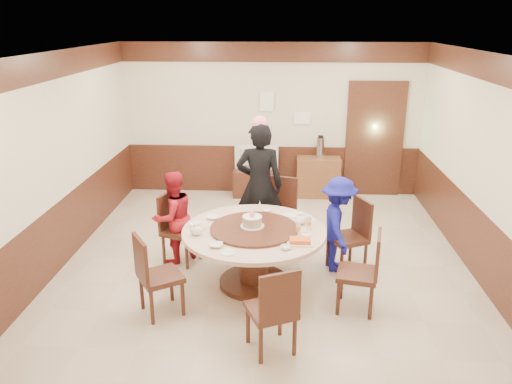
# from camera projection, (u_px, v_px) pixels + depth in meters

# --- Properties ---
(room) EXTENTS (6.00, 6.04, 2.84)m
(room) POSITION_uv_depth(u_px,v_px,m) (266.00, 188.00, 6.57)
(room) COLOR #C4B19D
(room) RESTS_ON ground
(banquet_table) EXTENTS (1.76, 1.76, 0.78)m
(banquet_table) POSITION_uv_depth(u_px,v_px,m) (254.00, 246.00, 6.17)
(banquet_table) COLOR #401E14
(banquet_table) RESTS_ON ground
(chair_0) EXTENTS (0.59, 0.59, 0.97)m
(chair_0) POSITION_uv_depth(u_px,v_px,m) (348.00, 248.00, 6.63)
(chair_0) COLOR #401E14
(chair_0) RESTS_ON ground
(chair_1) EXTENTS (0.55, 0.56, 0.97)m
(chair_1) POSITION_uv_depth(u_px,v_px,m) (279.00, 223.00, 7.45)
(chair_1) COLOR #401E14
(chair_1) RESTS_ON ground
(chair_2) EXTENTS (0.57, 0.56, 0.97)m
(chair_2) POSITION_uv_depth(u_px,v_px,m) (180.00, 241.00, 6.85)
(chair_2) COLOR #401E14
(chair_2) RESTS_ON ground
(chair_3) EXTENTS (0.61, 0.61, 0.97)m
(chair_3) POSITION_uv_depth(u_px,v_px,m) (160.00, 289.00, 5.63)
(chair_3) COLOR #401E14
(chair_3) RESTS_ON ground
(chair_4) EXTENTS (0.58, 0.59, 0.97)m
(chair_4) POSITION_uv_depth(u_px,v_px,m) (272.00, 324.00, 4.99)
(chair_4) COLOR #401E14
(chair_4) RESTS_ON ground
(chair_5) EXTENTS (0.53, 0.52, 0.97)m
(chair_5) POSITION_uv_depth(u_px,v_px,m) (358.00, 286.00, 5.70)
(chair_5) COLOR #401E14
(chair_5) RESTS_ON ground
(person_standing) EXTENTS (0.68, 0.45, 1.84)m
(person_standing) POSITION_uv_depth(u_px,v_px,m) (260.00, 186.00, 7.16)
(person_standing) COLOR black
(person_standing) RESTS_ON ground
(person_red) EXTENTS (0.79, 0.79, 1.29)m
(person_red) POSITION_uv_depth(u_px,v_px,m) (173.00, 217.00, 6.76)
(person_red) COLOR #A81624
(person_red) RESTS_ON ground
(person_blue) EXTENTS (0.53, 0.86, 1.28)m
(person_blue) POSITION_uv_depth(u_px,v_px,m) (338.00, 225.00, 6.52)
(person_blue) COLOR navy
(person_blue) RESTS_ON ground
(birthday_cake) EXTENTS (0.30, 0.30, 0.20)m
(birthday_cake) POSITION_uv_depth(u_px,v_px,m) (252.00, 221.00, 6.10)
(birthday_cake) COLOR white
(birthday_cake) RESTS_ON banquet_table
(teapot_left) EXTENTS (0.17, 0.15, 0.13)m
(teapot_left) POSITION_uv_depth(u_px,v_px,m) (196.00, 230.00, 5.94)
(teapot_left) COLOR white
(teapot_left) RESTS_ON banquet_table
(teapot_right) EXTENTS (0.17, 0.15, 0.13)m
(teapot_right) POSITION_uv_depth(u_px,v_px,m) (301.00, 219.00, 6.25)
(teapot_right) COLOR white
(teapot_right) RESTS_ON banquet_table
(bowl_0) EXTENTS (0.16, 0.16, 0.04)m
(bowl_0) POSITION_uv_depth(u_px,v_px,m) (213.00, 217.00, 6.42)
(bowl_0) COLOR white
(bowl_0) RESTS_ON banquet_table
(bowl_1) EXTENTS (0.12, 0.12, 0.04)m
(bowl_1) POSITION_uv_depth(u_px,v_px,m) (286.00, 247.00, 5.58)
(bowl_1) COLOR white
(bowl_1) RESTS_ON banquet_table
(bowl_2) EXTENTS (0.16, 0.16, 0.04)m
(bowl_2) POSITION_uv_depth(u_px,v_px,m) (216.00, 245.00, 5.64)
(bowl_2) COLOR white
(bowl_2) RESTS_ON banquet_table
(bowl_3) EXTENTS (0.12, 0.12, 0.04)m
(bowl_3) POSITION_uv_depth(u_px,v_px,m) (306.00, 235.00, 5.90)
(bowl_3) COLOR white
(bowl_3) RESTS_ON banquet_table
(bowl_4) EXTENTS (0.15, 0.15, 0.04)m
(bowl_4) POSITION_uv_depth(u_px,v_px,m) (195.00, 225.00, 6.20)
(bowl_4) COLOR white
(bowl_4) RESTS_ON banquet_table
(bowl_5) EXTENTS (0.12, 0.12, 0.04)m
(bowl_5) POSITION_uv_depth(u_px,v_px,m) (267.00, 211.00, 6.64)
(bowl_5) COLOR white
(bowl_5) RESTS_ON banquet_table
(saucer_near) EXTENTS (0.18, 0.18, 0.01)m
(saucer_near) POSITION_uv_depth(u_px,v_px,m) (228.00, 252.00, 5.50)
(saucer_near) COLOR white
(saucer_near) RESTS_ON banquet_table
(saucer_far) EXTENTS (0.18, 0.18, 0.01)m
(saucer_far) POSITION_uv_depth(u_px,v_px,m) (291.00, 215.00, 6.54)
(saucer_far) COLOR white
(saucer_far) RESTS_ON banquet_table
(shrimp_platter) EXTENTS (0.30, 0.20, 0.06)m
(shrimp_platter) POSITION_uv_depth(u_px,v_px,m) (300.00, 241.00, 5.71)
(shrimp_platter) COLOR white
(shrimp_platter) RESTS_ON banquet_table
(bottle_0) EXTENTS (0.06, 0.06, 0.16)m
(bottle_0) POSITION_uv_depth(u_px,v_px,m) (298.00, 227.00, 5.97)
(bottle_0) COLOR silver
(bottle_0) RESTS_ON banquet_table
(bottle_1) EXTENTS (0.06, 0.06, 0.16)m
(bottle_1) POSITION_uv_depth(u_px,v_px,m) (309.00, 223.00, 6.10)
(bottle_1) COLOR silver
(bottle_1) RESTS_ON banquet_table
(tv_stand) EXTENTS (0.85, 0.45, 0.50)m
(tv_stand) POSITION_uv_depth(u_px,v_px,m) (256.00, 183.00, 9.43)
(tv_stand) COLOR #401E14
(tv_stand) RESTS_ON ground
(television) EXTENTS (0.82, 0.13, 0.47)m
(television) POSITION_uv_depth(u_px,v_px,m) (256.00, 158.00, 9.27)
(television) COLOR gray
(television) RESTS_ON tv_stand
(side_cabinet) EXTENTS (0.80, 0.40, 0.75)m
(side_cabinet) POSITION_uv_depth(u_px,v_px,m) (318.00, 177.00, 9.36)
(side_cabinet) COLOR brown
(side_cabinet) RESTS_ON ground
(thermos) EXTENTS (0.15, 0.15, 0.38)m
(thermos) POSITION_uv_depth(u_px,v_px,m) (320.00, 148.00, 9.17)
(thermos) COLOR silver
(thermos) RESTS_ON side_cabinet
(notice_left) EXTENTS (0.25, 0.00, 0.35)m
(notice_left) POSITION_uv_depth(u_px,v_px,m) (267.00, 102.00, 9.12)
(notice_left) COLOR white
(notice_left) RESTS_ON room
(notice_right) EXTENTS (0.30, 0.00, 0.22)m
(notice_right) POSITION_uv_depth(u_px,v_px,m) (302.00, 118.00, 9.18)
(notice_right) COLOR white
(notice_right) RESTS_ON room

